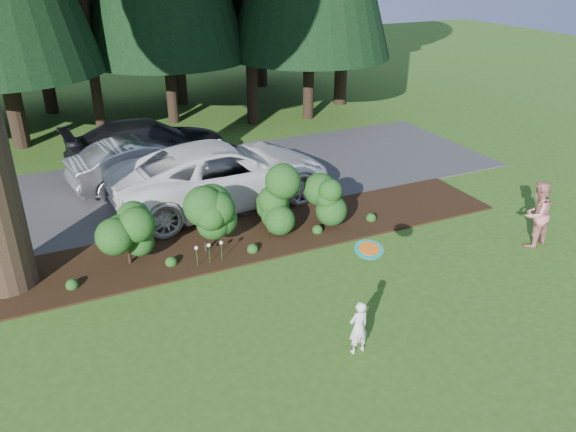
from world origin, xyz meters
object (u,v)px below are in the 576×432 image
at_px(car_white_suv, 222,173).
at_px(adult, 536,214).
at_px(frisbee, 369,249).
at_px(child, 359,327).
at_px(car_silver_wagon, 143,162).
at_px(car_dark_suv, 149,144).

distance_m(car_white_suv, adult, 8.39).
xyz_separation_m(car_white_suv, adult, (6.13, -5.73, -0.07)).
bearing_deg(frisbee, car_white_suv, 90.80).
height_order(child, frisbee, frisbee).
bearing_deg(child, frisbee, 150.52).
relative_size(car_silver_wagon, adult, 2.65).
height_order(child, adult, adult).
xyz_separation_m(car_dark_suv, adult, (7.41, -9.64, 0.03)).
relative_size(car_dark_suv, child, 5.01).
height_order(car_silver_wagon, car_dark_suv, car_dark_suv).
xyz_separation_m(car_silver_wagon, child, (1.82, -9.74, -0.23)).
xyz_separation_m(car_dark_suv, frisbee, (1.38, -11.40, 1.34)).
bearing_deg(car_white_suv, car_dark_suv, 12.50).
xyz_separation_m(car_dark_suv, child, (1.30, -11.36, -0.27)).
bearing_deg(frisbee, child, 154.33).
height_order(car_dark_suv, frisbee, frisbee).
height_order(car_silver_wagon, frisbee, frisbee).
relative_size(adult, frisbee, 3.33).
bearing_deg(adult, car_silver_wagon, -55.50).
bearing_deg(frisbee, adult, 16.29).
distance_m(car_silver_wagon, frisbee, 10.06).
distance_m(car_white_suv, child, 7.46).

